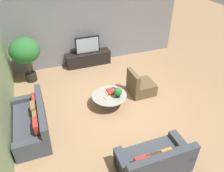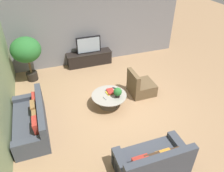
% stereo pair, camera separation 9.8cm
% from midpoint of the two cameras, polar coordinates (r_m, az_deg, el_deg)
% --- Properties ---
extents(ground_plane, '(24.00, 24.00, 0.00)m').
position_cam_midpoint_polar(ground_plane, '(6.98, 2.78, -5.01)').
color(ground_plane, '#9E7A56').
extents(back_wall_stone, '(7.40, 0.12, 3.00)m').
position_cam_midpoint_polar(back_wall_stone, '(8.97, -4.91, 15.35)').
color(back_wall_stone, slate).
rests_on(back_wall_stone, ground).
extents(media_console, '(1.82, 0.50, 0.54)m').
position_cam_midpoint_polar(media_console, '(9.11, -5.61, 7.26)').
color(media_console, black).
rests_on(media_console, ground).
extents(television, '(0.97, 0.13, 0.67)m').
position_cam_midpoint_polar(television, '(8.86, -5.82, 10.63)').
color(television, black).
rests_on(television, media_console).
extents(coffee_table, '(1.08, 1.08, 0.41)m').
position_cam_midpoint_polar(coffee_table, '(6.78, -0.35, -3.20)').
color(coffee_table, '#756656').
rests_on(coffee_table, ground).
extents(couch_by_wall, '(0.84, 2.01, 0.84)m').
position_cam_midpoint_polar(couch_by_wall, '(6.36, -19.75, -8.73)').
color(couch_by_wall, '#3D424C').
rests_on(couch_by_wall, ground).
extents(couch_near_entry, '(1.64, 0.84, 0.84)m').
position_cam_midpoint_polar(couch_near_entry, '(5.25, 11.12, -18.77)').
color(couch_near_entry, '#3D424C').
rests_on(couch_near_entry, ground).
extents(armchair_wicker, '(0.80, 0.76, 0.86)m').
position_cam_midpoint_polar(armchair_wicker, '(7.40, 7.80, -0.13)').
color(armchair_wicker, brown).
rests_on(armchair_wicker, ground).
extents(potted_palm_tall, '(1.03, 1.03, 1.65)m').
position_cam_midpoint_polar(potted_palm_tall, '(8.16, -21.19, 8.49)').
color(potted_palm_tall, black).
rests_on(potted_palm_tall, ground).
extents(potted_plant_tabletop, '(0.25, 0.25, 0.32)m').
position_cam_midpoint_polar(potted_plant_tabletop, '(6.53, 1.92, -1.60)').
color(potted_plant_tabletop, black).
rests_on(potted_plant_tabletop, coffee_table).
extents(book_stack, '(0.28, 0.29, 0.07)m').
position_cam_midpoint_polar(book_stack, '(6.78, -0.01, -1.51)').
color(book_stack, gold).
rests_on(book_stack, coffee_table).
extents(remote_black, '(0.14, 0.14, 0.02)m').
position_cam_midpoint_polar(remote_black, '(6.99, 1.12, -0.59)').
color(remote_black, black).
rests_on(remote_black, coffee_table).
extents(remote_silver, '(0.07, 0.16, 0.02)m').
position_cam_midpoint_polar(remote_silver, '(6.57, -1.46, -3.21)').
color(remote_silver, gray).
rests_on(remote_silver, coffee_table).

